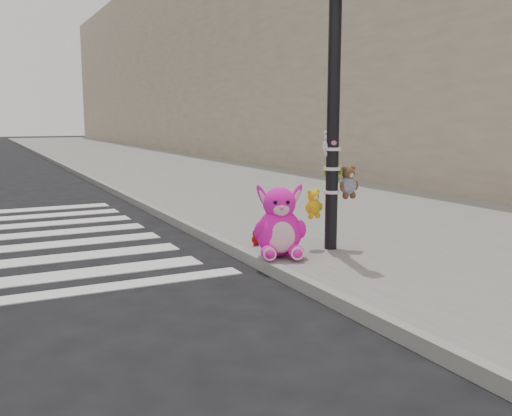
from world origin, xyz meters
TOP-DOWN VIEW (x-y plane):
  - ground at (0.00, 0.00)m, footprint 120.00×120.00m
  - sidewalk_near at (5.00, 10.00)m, footprint 7.00×80.00m
  - curb_edge at (1.55, 10.00)m, footprint 0.12×80.00m
  - bld_near at (10.50, 20.00)m, footprint 5.00×60.00m
  - signal_pole at (2.62, 1.82)m, footprint 0.70×0.50m
  - pink_bunny at (1.79, 1.72)m, footprint 0.74×0.81m
  - red_teddy at (1.80, 2.40)m, footprint 0.17×0.14m

SIDE VIEW (x-z plane):
  - ground at x=0.00m, z-range 0.00..0.00m
  - sidewalk_near at x=5.00m, z-range 0.00..0.14m
  - curb_edge at x=1.55m, z-range -0.01..0.15m
  - red_teddy at x=1.80m, z-range 0.14..0.35m
  - pink_bunny at x=1.79m, z-range 0.06..0.97m
  - signal_pole at x=2.62m, z-range -0.25..3.75m
  - bld_near at x=10.50m, z-range 0.00..10.00m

